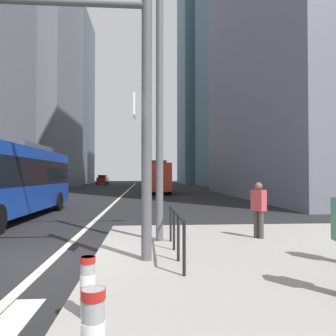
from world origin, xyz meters
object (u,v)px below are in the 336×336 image
(city_bus_blue_oncoming, at_px, (7,177))
(pedestrian_walking, at_px, (259,207))
(car_receding_near, at_px, (149,180))
(traffic_signal_gantry, at_px, (62,72))
(car_oncoming_mid, at_px, (103,180))
(bollard_left, at_px, (88,283))
(street_lamp_post, at_px, (160,53))
(city_bus_red_receding, at_px, (157,176))

(city_bus_blue_oncoming, xyz_separation_m, pedestrian_walking, (9.14, -5.47, -0.82))
(car_receding_near, distance_m, traffic_signal_gantry, 58.08)
(car_oncoming_mid, xyz_separation_m, bollard_left, (7.69, -62.34, -0.42))
(car_oncoming_mid, xyz_separation_m, street_lamp_post, (8.81, -57.64, 4.29))
(car_receding_near, height_order, pedestrian_walking, car_receding_near)
(car_oncoming_mid, bearing_deg, city_bus_red_receding, -72.21)
(car_oncoming_mid, distance_m, bollard_left, 62.82)
(street_lamp_post, relative_size, bollard_left, 10.60)
(traffic_signal_gantry, height_order, street_lamp_post, street_lamp_post)
(city_bus_blue_oncoming, height_order, car_oncoming_mid, city_bus_blue_oncoming)
(traffic_signal_gantry, bearing_deg, city_bus_blue_oncoming, 118.68)
(car_oncoming_mid, xyz_separation_m, car_receding_near, (9.23, -1.69, -0.00))
(car_oncoming_mid, bearing_deg, bollard_left, -82.96)
(city_bus_blue_oncoming, xyz_separation_m, city_bus_red_receding, (7.24, 21.66, 0.00))
(street_lamp_post, height_order, pedestrian_walking, street_lamp_post)
(car_oncoming_mid, relative_size, street_lamp_post, 0.57)
(traffic_signal_gantry, distance_m, pedestrian_walking, 6.22)
(street_lamp_post, xyz_separation_m, pedestrian_walking, (2.82, 0.18, -4.27))
(car_receding_near, bearing_deg, traffic_signal_gantry, -92.51)
(car_receding_near, bearing_deg, street_lamp_post, -90.42)
(city_bus_blue_oncoming, relative_size, car_oncoming_mid, 2.47)
(traffic_signal_gantry, bearing_deg, car_receding_near, 87.49)
(city_bus_blue_oncoming, xyz_separation_m, car_receding_near, (6.73, 50.30, -0.85))
(car_oncoming_mid, height_order, street_lamp_post, street_lamp_post)
(street_lamp_post, bearing_deg, city_bus_blue_oncoming, 138.19)
(car_oncoming_mid, xyz_separation_m, pedestrian_walking, (11.63, -57.45, 0.02))
(pedestrian_walking, bearing_deg, bollard_left, -128.88)
(city_bus_blue_oncoming, relative_size, city_bus_red_receding, 1.00)
(pedestrian_walking, bearing_deg, city_bus_blue_oncoming, 149.11)
(street_lamp_post, relative_size, pedestrian_walking, 5.08)
(car_oncoming_mid, bearing_deg, street_lamp_post, -81.31)
(car_receding_near, xyz_separation_m, pedestrian_walking, (2.41, -55.76, 0.02))
(traffic_signal_gantry, bearing_deg, street_lamp_post, 43.12)
(car_oncoming_mid, distance_m, street_lamp_post, 58.47)
(bollard_left, distance_m, pedestrian_walking, 6.29)
(city_bus_red_receding, bearing_deg, bollard_left, -93.64)
(traffic_signal_gantry, bearing_deg, bollard_left, -69.49)
(bollard_left, bearing_deg, city_bus_red_receding, 86.36)
(car_oncoming_mid, distance_m, traffic_signal_gantry, 60.09)
(city_bus_blue_oncoming, height_order, traffic_signal_gantry, traffic_signal_gantry)
(city_bus_blue_oncoming, height_order, car_receding_near, city_bus_blue_oncoming)
(traffic_signal_gantry, distance_m, bollard_left, 4.54)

